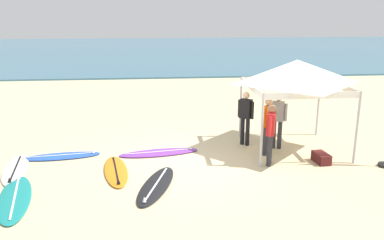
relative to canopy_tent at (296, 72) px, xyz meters
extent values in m
plane|color=beige|center=(-2.90, -0.69, -2.39)|extent=(80.00, 80.00, 0.00)
cube|color=#386B84|center=(-2.90, 31.42, -2.34)|extent=(80.00, 36.00, 0.10)
cylinder|color=#B7B7BC|center=(-1.33, -1.33, -1.36)|extent=(0.07, 0.07, 2.05)
cylinder|color=#B7B7BC|center=(1.33, -1.33, -1.36)|extent=(0.07, 0.07, 2.05)
cylinder|color=#B7B7BC|center=(-1.33, 1.33, -1.36)|extent=(0.07, 0.07, 2.05)
cylinder|color=#B7B7BC|center=(1.33, 1.33, -1.36)|extent=(0.07, 0.07, 2.05)
cube|color=white|center=(0.00, -1.33, -0.43)|extent=(2.66, 0.03, 0.18)
cube|color=white|center=(0.00, 1.33, -0.43)|extent=(2.66, 0.03, 0.18)
cube|color=white|center=(-1.33, 0.00, -0.43)|extent=(0.03, 2.66, 0.18)
cube|color=white|center=(1.33, 0.00, -0.43)|extent=(0.03, 2.66, 0.18)
pyramid|color=white|center=(0.00, 0.00, 0.01)|extent=(2.78, 2.78, 0.70)
ellipsoid|color=orange|center=(-5.24, -1.35, -2.35)|extent=(0.95, 2.29, 0.07)
cube|color=black|center=(-5.24, -1.35, -2.31)|extent=(0.35, 1.87, 0.01)
cone|color=black|center=(-5.09, -2.25, -2.26)|extent=(0.09, 0.09, 0.12)
ellipsoid|color=#19847F|center=(-7.38, -2.74, -2.35)|extent=(1.26, 2.68, 0.07)
cube|color=white|center=(-7.38, -2.74, -2.31)|extent=(0.53, 2.16, 0.01)
cone|color=white|center=(-7.61, -1.71, -2.26)|extent=(0.09, 0.09, 0.12)
ellipsoid|color=purple|center=(-4.08, -0.04, -2.35)|extent=(2.43, 0.99, 0.07)
cube|color=white|center=(-4.08, -0.04, -2.31)|extent=(1.99, 0.35, 0.01)
cone|color=white|center=(-3.12, 0.10, -2.26)|extent=(0.09, 0.09, 0.12)
ellipsoid|color=blue|center=(-6.92, -0.08, -2.35)|extent=(2.26, 0.87, 0.07)
cube|color=white|center=(-6.92, -0.08, -2.31)|extent=(1.86, 0.28, 0.01)
cone|color=white|center=(-6.02, 0.04, -2.26)|extent=(0.09, 0.09, 0.12)
ellipsoid|color=white|center=(-7.92, -0.99, -2.35)|extent=(0.94, 2.28, 0.07)
cube|color=black|center=(-7.92, -0.99, -2.31)|extent=(0.35, 1.86, 0.01)
cone|color=black|center=(-7.77, -1.89, -2.26)|extent=(0.09, 0.09, 0.12)
ellipsoid|color=black|center=(-4.18, -2.35, -2.35)|extent=(1.27, 2.43, 0.07)
cube|color=white|center=(-4.18, -2.35, -2.31)|extent=(0.60, 1.93, 0.01)
cone|color=white|center=(-4.45, -3.27, -2.26)|extent=(0.09, 0.09, 0.12)
cylinder|color=#2D2D33|center=(-0.53, 0.15, -1.95)|extent=(0.13, 0.13, 0.88)
cylinder|color=#2D2D33|center=(-0.37, 0.08, -1.95)|extent=(0.13, 0.13, 0.88)
cube|color=gray|center=(-0.45, 0.12, -1.21)|extent=(0.42, 0.34, 0.60)
sphere|color=beige|center=(-0.45, 0.12, -0.78)|extent=(0.21, 0.21, 0.21)
cylinder|color=gray|center=(-0.66, 0.21, -1.23)|extent=(0.09, 0.09, 0.54)
cylinder|color=gray|center=(-0.24, 0.03, -1.23)|extent=(0.09, 0.09, 0.54)
cylinder|color=#2D2D33|center=(-1.09, -1.30, -1.95)|extent=(0.13, 0.13, 0.88)
cylinder|color=#2D2D33|center=(-1.02, -1.13, -1.95)|extent=(0.13, 0.13, 0.88)
cube|color=red|center=(-1.06, -1.21, -1.21)|extent=(0.34, 0.42, 0.60)
sphere|color=#9E7051|center=(-1.06, -1.21, -0.78)|extent=(0.21, 0.21, 0.21)
cylinder|color=red|center=(-1.14, -1.43, -1.23)|extent=(0.09, 0.09, 0.54)
cylinder|color=red|center=(-0.97, -1.00, -1.23)|extent=(0.09, 0.09, 0.54)
cylinder|color=black|center=(-1.42, 0.59, -1.95)|extent=(0.13, 0.13, 0.88)
cylinder|color=black|center=(-1.28, 0.47, -1.95)|extent=(0.13, 0.13, 0.88)
cube|color=black|center=(-1.35, 0.53, -1.21)|extent=(0.42, 0.40, 0.60)
sphere|color=beige|center=(-1.35, 0.53, -0.78)|extent=(0.21, 0.21, 0.21)
cylinder|color=black|center=(-1.52, 0.68, -1.23)|extent=(0.09, 0.09, 0.54)
cylinder|color=black|center=(-1.18, 0.38, -1.23)|extent=(0.09, 0.09, 0.54)
cylinder|color=#2D2D33|center=(-0.98, -0.47, -1.95)|extent=(0.13, 0.13, 0.88)
cylinder|color=#2D2D33|center=(-0.84, -0.35, -1.95)|extent=(0.13, 0.13, 0.88)
cube|color=orange|center=(-0.91, -0.41, -1.21)|extent=(0.42, 0.40, 0.60)
sphere|color=tan|center=(-0.91, -0.41, -0.78)|extent=(0.21, 0.21, 0.21)
cylinder|color=orange|center=(-1.08, -0.56, -1.23)|extent=(0.09, 0.09, 0.54)
cylinder|color=orange|center=(-0.74, -0.26, -1.23)|extent=(0.09, 0.09, 0.54)
cube|color=#4C1919|center=(0.45, -1.20, -2.25)|extent=(0.38, 0.63, 0.28)
camera|label=1|loc=(-4.16, -11.37, 1.76)|focal=37.54mm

